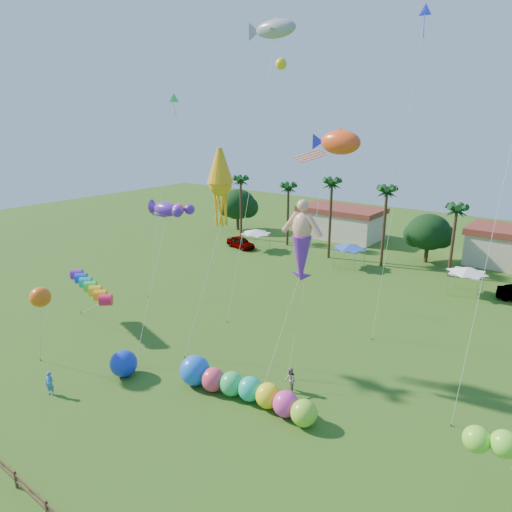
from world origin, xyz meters
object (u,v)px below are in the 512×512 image
Objects in this scene: caterpillar_inflatable at (240,387)px; blue_ball at (124,363)px; car_a at (241,242)px; spectator_a at (50,384)px; spectator_b at (290,380)px.

caterpillar_inflatable is 9.03m from blue_ball.
car_a is 37.17m from caterpillar_inflatable.
spectator_a is 0.87× the size of blue_ball.
car_a is at bearing 115.44° from blue_ball.
blue_ball is at bearing -167.55° from caterpillar_inflatable.
car_a is at bearing 88.25° from spectator_a.
spectator_a is 0.16× the size of caterpillar_inflatable.
blue_ball reaches higher than spectator_a.
blue_ball is at bearing 45.31° from spectator_a.
spectator_a is at bearing -148.52° from car_a.
spectator_b is (25.72, -26.02, 0.09)m from car_a.
spectator_a is at bearing -150.89° from caterpillar_inflatable.
car_a is 35.02m from blue_ball.
car_a is at bearing -165.27° from spectator_b.
blue_ball reaches higher than car_a.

